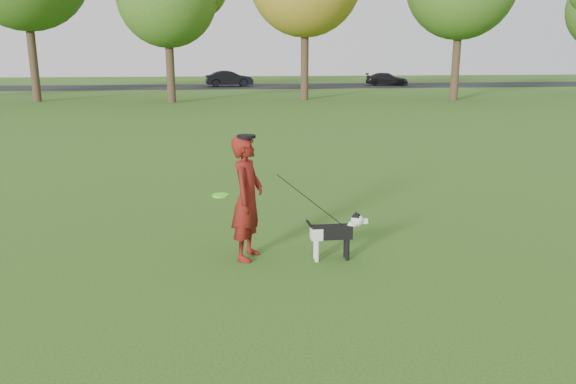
{
  "coord_description": "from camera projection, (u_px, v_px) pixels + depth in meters",
  "views": [
    {
      "loc": [
        -1.17,
        -8.25,
        2.94
      ],
      "look_at": [
        -0.23,
        -0.41,
        0.95
      ],
      "focal_mm": 35.0,
      "sensor_mm": 36.0,
      "label": 1
    }
  ],
  "objects": [
    {
      "name": "ground",
      "position": [
        300.0,
        244.0,
        8.8
      ],
      "size": [
        120.0,
        120.0,
        0.0
      ],
      "primitive_type": "plane",
      "color": "#285116",
      "rests_on": "ground"
    },
    {
      "name": "car_right",
      "position": [
        387.0,
        79.0,
        48.69
      ],
      "size": [
        3.96,
        2.49,
        1.07
      ],
      "primitive_type": "imported",
      "rotation": [
        0.0,
        0.0,
        1.28
      ],
      "color": "black",
      "rests_on": "road"
    },
    {
      "name": "man_held_items",
      "position": [
        309.0,
        200.0,
        7.98
      ],
      "size": [
        1.89,
        0.4,
        1.34
      ],
      "color": "#57F31E",
      "rests_on": "ground"
    },
    {
      "name": "man",
      "position": [
        247.0,
        198.0,
        8.0
      ],
      "size": [
        0.64,
        0.77,
        1.8
      ],
      "primitive_type": "imported",
      "rotation": [
        0.0,
        0.0,
        1.21
      ],
      "color": "#61130D",
      "rests_on": "ground"
    },
    {
      "name": "car_mid",
      "position": [
        229.0,
        79.0,
        47.1
      ],
      "size": [
        4.06,
        1.81,
        1.3
      ],
      "primitive_type": "imported",
      "rotation": [
        0.0,
        0.0,
        1.68
      ],
      "color": "black",
      "rests_on": "road"
    },
    {
      "name": "road",
      "position": [
        234.0,
        86.0,
        47.31
      ],
      "size": [
        120.0,
        7.0,
        0.02
      ],
      "primitive_type": "cube",
      "color": "black",
      "rests_on": "ground"
    },
    {
      "name": "dog",
      "position": [
        337.0,
        231.0,
        8.06
      ],
      "size": [
        0.93,
        0.19,
        0.71
      ],
      "color": "black",
      "rests_on": "ground"
    }
  ]
}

